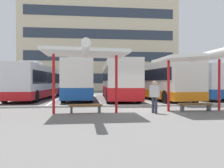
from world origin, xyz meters
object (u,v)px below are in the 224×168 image
at_px(coach_bus_1, 79,81).
at_px(coach_bus_2, 118,81).
at_px(coach_bus_0, 37,82).
at_px(bench_2, 195,105).
at_px(waiting_shelter_2, 197,58).
at_px(waiting_passenger_1, 155,94).
at_px(coach_bus_4, 189,82).
at_px(coach_bus_3, 158,81).
at_px(bench_1, 85,107).
at_px(waiting_shelter_1, 85,54).

xyz_separation_m(coach_bus_1, coach_bus_2, (3.73, -0.07, -0.02)).
xyz_separation_m(coach_bus_0, bench_2, (10.71, -11.06, -1.27)).
distance_m(waiting_shelter_2, waiting_passenger_1, 3.17).
bearing_deg(waiting_passenger_1, coach_bus_4, 57.41).
bearing_deg(coach_bus_1, waiting_passenger_1, -68.03).
relative_size(coach_bus_2, bench_2, 6.89).
height_order(coach_bus_2, coach_bus_3, coach_bus_2).
distance_m(bench_1, waiting_shelter_2, 6.60).
bearing_deg(coach_bus_3, coach_bus_1, 173.19).
distance_m(waiting_shelter_1, bench_2, 6.66).
relative_size(coach_bus_0, coach_bus_1, 1.19).
height_order(waiting_shelter_2, bench_2, waiting_shelter_2).
relative_size(coach_bus_0, coach_bus_3, 1.03).
relative_size(coach_bus_2, waiting_shelter_1, 2.50).
xyz_separation_m(coach_bus_1, coach_bus_4, (11.08, 0.43, -0.13)).
height_order(waiting_shelter_1, bench_1, waiting_shelter_1).
relative_size(coach_bus_2, coach_bus_4, 1.15).
bearing_deg(coach_bus_4, waiting_passenger_1, -122.59).
distance_m(coach_bus_2, bench_2, 10.39).
relative_size(waiting_shelter_2, bench_2, 2.83).
bearing_deg(waiting_shelter_1, coach_bus_1, 93.22).
bearing_deg(coach_bus_3, coach_bus_4, 19.58).
bearing_deg(bench_1, waiting_shelter_2, -0.80).
xyz_separation_m(coach_bus_2, waiting_passenger_1, (0.45, -10.30, -0.74)).
distance_m(coach_bus_1, coach_bus_4, 11.09).
bearing_deg(waiting_shelter_2, coach_bus_1, 123.48).
xyz_separation_m(coach_bus_0, coach_bus_2, (7.79, -1.19, 0.10)).
bearing_deg(coach_bus_0, coach_bus_2, -8.70).
height_order(coach_bus_1, waiting_passenger_1, coach_bus_1).
distance_m(coach_bus_1, waiting_passenger_1, 11.21).
height_order(coach_bus_4, waiting_passenger_1, coach_bus_4).
distance_m(coach_bus_0, waiting_shelter_1, 12.49).
xyz_separation_m(waiting_shelter_1, waiting_shelter_2, (6.07, 0.32, -0.12)).
distance_m(bench_1, waiting_passenger_1, 3.67).
relative_size(coach_bus_1, bench_1, 5.91).
xyz_separation_m(coach_bus_1, waiting_shelter_1, (0.58, -10.38, 1.32)).
relative_size(coach_bus_4, waiting_shelter_1, 2.18).
xyz_separation_m(coach_bus_4, bench_2, (-4.43, -10.36, -1.26)).
bearing_deg(coach_bus_1, waiting_shelter_2, -56.52).
distance_m(coach_bus_3, waiting_passenger_1, 10.04).
bearing_deg(coach_bus_3, waiting_passenger_1, -108.74).
height_order(coach_bus_1, coach_bus_4, coach_bus_1).
bearing_deg(coach_bus_1, coach_bus_0, 164.51).
height_order(coach_bus_3, bench_2, coach_bus_3).
height_order(coach_bus_2, bench_2, coach_bus_2).
relative_size(coach_bus_3, bench_1, 6.84).
bearing_deg(coach_bus_4, waiting_shelter_2, -112.90).
relative_size(bench_2, waiting_passenger_1, 1.09).
xyz_separation_m(bench_1, bench_2, (6.07, 0.04, 0.00)).
height_order(waiting_shelter_1, bench_2, waiting_shelter_1).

